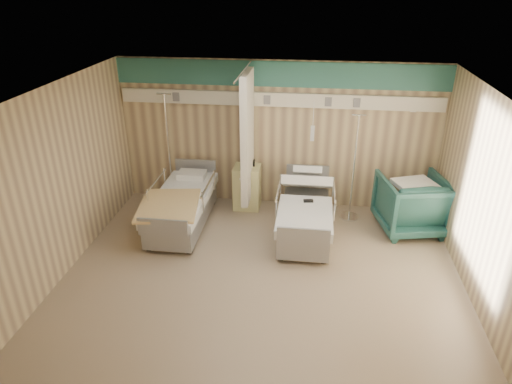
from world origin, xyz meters
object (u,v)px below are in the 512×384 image
Objects in this scene: iv_stand_right at (351,198)px; iv_stand_left at (171,181)px; bed_right at (305,218)px; visitor_armchair at (411,204)px; bed_left at (182,210)px; bedside_cabinet at (247,187)px.

iv_stand_left is at bearing 176.15° from iv_stand_right.
iv_stand_right is at bearing 40.84° from bed_right.
visitor_armchair is at bearing -16.61° from iv_stand_right.
iv_stand_left is at bearing 116.85° from bed_left.
bed_left is 1.08× the size of iv_stand_right.
visitor_armchair is 1.08m from iv_stand_right.
bed_right is at bearing -19.48° from iv_stand_left.
iv_stand_right reaches higher than bed_left.
bed_left is 1.39m from bedside_cabinet.
iv_stand_right reaches higher than bed_right.
iv_stand_right is at bearing -28.77° from visitor_armchair.
bedside_cabinet is 1.53m from iv_stand_left.
bedside_cabinet is at bearing 141.95° from bed_right.
iv_stand_left is (-3.50, 0.24, 0.04)m from iv_stand_right.
bed_right is at bearing 0.00° from bed_left.
bed_right is 1.94× the size of visitor_armchair.
bed_right is at bearing -139.16° from iv_stand_right.
bed_left is at bearing 180.00° from bed_right.
bed_left is 2.54× the size of bedside_cabinet.
bed_left is 0.98× the size of iv_stand_left.
bed_left is at bearing -6.44° from visitor_armchair.
bedside_cabinet is (-1.15, 0.90, 0.11)m from bed_right.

